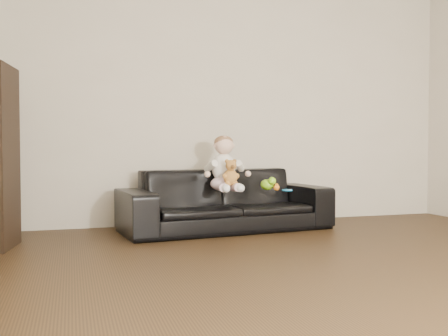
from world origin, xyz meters
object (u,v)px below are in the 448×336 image
object	(u,v)px
sofa	(226,200)
toy_rattle	(276,188)
teddy_bear	(231,173)
baby	(224,167)
toy_green	(267,185)
toy_blue_disc	(287,190)

from	to	relation	value
sofa	toy_rattle	xyz separation A→B (m)	(0.46, -0.17, 0.12)
teddy_bear	toy_rattle	world-z (taller)	teddy_bear
baby	toy_rattle	bearing A→B (deg)	1.74
baby	toy_green	distance (m)	0.48
baby	toy_rattle	xyz separation A→B (m)	(0.50, -0.06, -0.20)
baby	toy_green	world-z (taller)	baby
toy_green	sofa	bearing A→B (deg)	167.48
sofa	baby	bearing A→B (deg)	-119.29
toy_blue_disc	toy_rattle	bearing A→B (deg)	148.34
toy_blue_disc	sofa	bearing A→B (deg)	157.20
toy_green	toy_rattle	world-z (taller)	toy_green
teddy_bear	toy_blue_disc	xyz separation A→B (m)	(0.58, 0.04, -0.17)
sofa	teddy_bear	size ratio (longest dim) A/B	8.33
sofa	baby	world-z (taller)	baby
sofa	toy_green	distance (m)	0.43
teddy_bear	toy_green	xyz separation A→B (m)	(0.43, 0.18, -0.13)
baby	toy_blue_disc	xyz separation A→B (m)	(0.59, -0.12, -0.23)
baby	teddy_bear	world-z (taller)	baby
teddy_bear	toy_green	world-z (taller)	teddy_bear
baby	toy_blue_disc	world-z (taller)	baby
toy_blue_disc	toy_green	bearing A→B (deg)	136.50
sofa	toy_blue_disc	size ratio (longest dim) A/B	20.20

